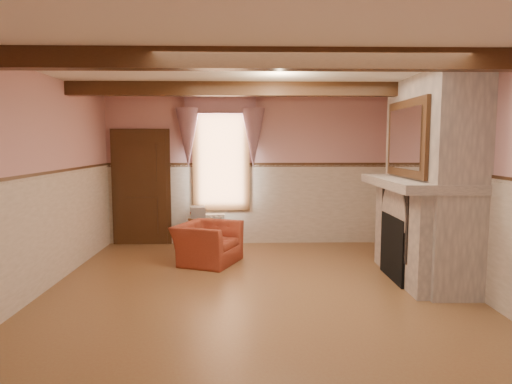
{
  "coord_description": "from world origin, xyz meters",
  "views": [
    {
      "loc": [
        -0.13,
        -5.63,
        1.9
      ],
      "look_at": [
        0.01,
        0.8,
        1.22
      ],
      "focal_mm": 32.0,
      "sensor_mm": 36.0,
      "label": 1
    }
  ],
  "objects_px": {
    "armchair": "(208,243)",
    "oil_lamp": "(405,167)",
    "side_table": "(200,232)",
    "bowl": "(417,175)",
    "mantel_clock": "(404,169)",
    "radiator": "(206,230)"
  },
  "relations": [
    {
      "from": "armchair",
      "to": "oil_lamp",
      "type": "xyz_separation_m",
      "value": [
        2.99,
        -0.4,
        1.24
      ]
    },
    {
      "from": "side_table",
      "to": "bowl",
      "type": "distance_m",
      "value": 4.01
    },
    {
      "from": "bowl",
      "to": "armchair",
      "type": "bearing_deg",
      "value": 163.52
    },
    {
      "from": "mantel_clock",
      "to": "armchair",
      "type": "bearing_deg",
      "value": 173.35
    },
    {
      "from": "mantel_clock",
      "to": "oil_lamp",
      "type": "bearing_deg",
      "value": -90.0
    },
    {
      "from": "armchair",
      "to": "oil_lamp",
      "type": "relative_size",
      "value": 3.5
    },
    {
      "from": "radiator",
      "to": "armchair",
      "type": "bearing_deg",
      "value": -92.72
    },
    {
      "from": "armchair",
      "to": "bowl",
      "type": "relative_size",
      "value": 2.74
    },
    {
      "from": "side_table",
      "to": "oil_lamp",
      "type": "relative_size",
      "value": 1.96
    },
    {
      "from": "armchair",
      "to": "oil_lamp",
      "type": "bearing_deg",
      "value": -75.63
    },
    {
      "from": "bowl",
      "to": "side_table",
      "type": "bearing_deg",
      "value": 147.48
    },
    {
      "from": "armchair",
      "to": "mantel_clock",
      "type": "bearing_deg",
      "value": -74.64
    },
    {
      "from": "side_table",
      "to": "bowl",
      "type": "xyz_separation_m",
      "value": [
        3.23,
        -2.06,
        1.19
      ]
    },
    {
      "from": "radiator",
      "to": "mantel_clock",
      "type": "xyz_separation_m",
      "value": [
        3.13,
        -1.52,
        1.22
      ]
    },
    {
      "from": "armchair",
      "to": "mantel_clock",
      "type": "xyz_separation_m",
      "value": [
        2.99,
        -0.35,
        1.2
      ]
    },
    {
      "from": "side_table",
      "to": "oil_lamp",
      "type": "height_order",
      "value": "oil_lamp"
    },
    {
      "from": "bowl",
      "to": "oil_lamp",
      "type": "bearing_deg",
      "value": 90.0
    },
    {
      "from": "side_table",
      "to": "mantel_clock",
      "type": "distance_m",
      "value": 3.78
    },
    {
      "from": "bowl",
      "to": "oil_lamp",
      "type": "xyz_separation_m",
      "value": [
        0.0,
        0.48,
        0.1
      ]
    },
    {
      "from": "side_table",
      "to": "mantel_clock",
      "type": "relative_size",
      "value": 2.29
    },
    {
      "from": "armchair",
      "to": "bowl",
      "type": "bearing_deg",
      "value": -84.48
    },
    {
      "from": "radiator",
      "to": "oil_lamp",
      "type": "relative_size",
      "value": 2.5
    }
  ]
}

